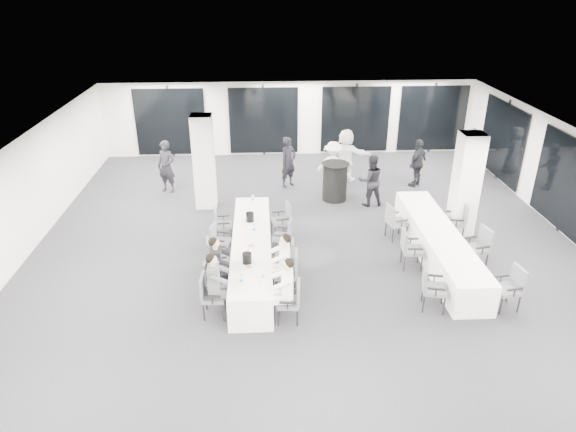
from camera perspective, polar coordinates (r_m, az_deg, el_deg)
The scene contains 43 objects.
room at distance 13.41m, azimuth 5.69°, elevation 3.27°, with size 14.04×16.04×2.84m.
column_left at distance 15.31m, azimuth -9.32°, elevation 5.95°, with size 0.60×0.60×2.80m, color silver.
column_right at distance 14.19m, azimuth 19.14°, elevation 3.26°, with size 0.60×0.60×2.80m, color silver.
banquet_table_main at distance 12.25m, azimuth -4.05°, elevation -4.18°, with size 0.90×5.00×0.75m, color white.
banquet_table_side at distance 13.13m, azimuth 16.32°, elevation -3.08°, with size 0.90×5.00×0.75m, color white.
cocktail_table at distance 15.90m, azimuth 5.23°, elevation 3.85°, with size 0.86×0.86×1.19m.
chair_main_left_near at distance 10.64m, azimuth -8.70°, elevation -8.46°, with size 0.49×0.54×0.93m.
chair_main_left_second at distance 11.23m, azimuth -8.38°, elevation -6.61°, with size 0.48×0.53×0.89m.
chair_main_left_mid at distance 11.89m, azimuth -8.13°, elevation -4.40°, with size 0.55×0.59×0.97m.
chair_main_left_fourth at distance 12.73m, azimuth -7.75°, elevation -2.54°, with size 0.52×0.55×0.87m.
chair_main_left_far at distance 13.57m, azimuth -7.49°, elevation -0.69°, with size 0.47×0.51×0.86m.
chair_main_right_near at distance 10.38m, azimuth 0.45°, elevation -9.21°, with size 0.49×0.54×0.90m.
chair_main_right_second at distance 11.21m, azimuth 0.17°, elevation -5.99°, with size 0.53×0.59×1.00m.
chair_main_right_mid at distance 11.91m, azimuth -0.10°, elevation -4.37°, with size 0.49×0.53×0.87m.
chair_main_right_fourth at distance 12.81m, azimuth -0.34°, elevation -2.06°, with size 0.53×0.56×0.88m.
chair_main_right_far at distance 13.62m, azimuth -0.51°, elevation -0.19°, with size 0.55×0.58×0.93m.
chair_side_left_near at distance 11.12m, azimuth 15.58°, elevation -7.39°, with size 0.60×0.62×0.98m.
chair_side_left_mid at distance 12.49m, azimuth 13.32°, elevation -3.33°, with size 0.52×0.57×0.97m.
chair_side_left_far at distance 13.75m, azimuth 11.73°, elevation -0.42°, with size 0.58×0.61×0.96m.
chair_side_right_near at distance 11.69m, azimuth 23.54°, elevation -7.07°, with size 0.55×0.59×0.96m.
chair_side_right_mid at distance 13.00m, azimuth 20.47°, elevation -3.02°, with size 0.60×0.63×1.00m.
chair_side_right_far at distance 14.16m, azimuth 18.38°, elevation -0.30°, with size 0.59×0.63×1.02m.
seated_guest_a at distance 10.47m, azimuth -7.90°, elevation -7.18°, with size 0.50×0.38×1.44m.
seated_guest_b at distance 11.05m, azimuth -7.65°, elevation -5.27°, with size 0.50×0.38×1.44m.
seated_guest_c at distance 10.21m, azimuth -0.46°, elevation -7.83°, with size 0.50×0.38×1.44m.
seated_guest_d at distance 11.09m, azimuth -0.71°, elevation -4.92°, with size 0.50×0.38×1.44m.
standing_guest_a at distance 16.77m, azimuth 0.04°, elevation 6.37°, with size 0.69×0.56×1.89m, color black.
standing_guest_b at distance 15.54m, azimuth 9.19°, elevation 4.28°, with size 0.87×0.53×1.80m, color black.
standing_guest_c at distance 16.61m, azimuth 5.02°, elevation 5.93°, with size 1.17×0.60×1.81m, color white.
standing_guest_d at distance 17.32m, azimuth 14.25°, elevation 6.07°, with size 1.07×0.60×1.81m, color black.
standing_guest_e at distance 19.03m, azimuth 19.45°, elevation 7.18°, with size 0.89×0.54×1.85m, color #505457.
standing_guest_f at distance 17.40m, azimuth 6.44°, elevation 7.13°, with size 1.84×0.71×2.01m, color white.
standing_guest_g at distance 16.78m, azimuth -13.38°, elevation 5.72°, with size 0.70×0.56×1.91m, color black.
standing_guest_h at distance 17.57m, azimuth 19.48°, elevation 5.46°, with size 0.82×0.50×1.70m, color black.
ice_bucket_near at distance 11.09m, azimuth -4.58°, elevation -4.69°, with size 0.21×0.21×0.23m, color black.
ice_bucket_far at distance 12.91m, azimuth -4.26°, elevation -0.12°, with size 0.20×0.20×0.23m, color black.
water_bottle_a at distance 10.40m, azimuth -5.22°, elevation -7.03°, with size 0.06×0.06×0.20m, color silver.
water_bottle_b at distance 12.36m, azimuth -3.80°, elevation -1.36°, with size 0.07×0.07×0.21m, color silver.
water_bottle_c at distance 14.02m, azimuth -3.91°, elevation 1.98°, with size 0.07×0.07×0.21m, color silver.
plate_a at distance 10.96m, azimuth -4.35°, elevation -5.69°, with size 0.20×0.20×0.03m.
plate_b at distance 10.64m, azimuth -2.93°, elevation -6.69°, with size 0.18×0.18×0.03m.
plate_c at distance 11.79m, azimuth -4.12°, elevation -3.29°, with size 0.22×0.22×0.03m.
wine_glass at distance 10.38m, azimuth -3.14°, elevation -6.68°, with size 0.08×0.08×0.20m.
Camera 1 is at (-1.11, -11.17, 6.41)m, focal length 32.00 mm.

